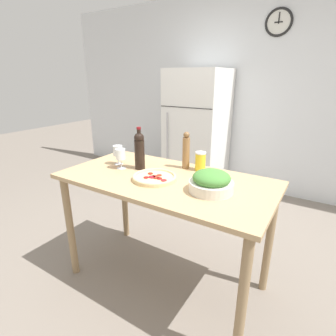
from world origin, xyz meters
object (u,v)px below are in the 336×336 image
at_px(wine_glass_far, 118,151).
at_px(salt_canister, 200,161).
at_px(pepper_mill, 186,151).
at_px(homemade_pizza, 154,177).
at_px(salad_bowl, 211,182).
at_px(wine_glass_near, 121,155).
at_px(wine_bottle, 139,150).
at_px(refrigerator, 197,132).

relative_size(wine_glass_far, salt_canister, 1.09).
distance_m(pepper_mill, homemade_pizza, 0.35).
distance_m(salad_bowl, homemade_pizza, 0.41).
bearing_deg(wine_glass_far, wine_glass_near, -36.41).
bearing_deg(wine_glass_near, wine_glass_far, 143.59).
bearing_deg(homemade_pizza, wine_glass_near, 171.26).
distance_m(wine_bottle, salad_bowl, 0.64).
distance_m(wine_glass_far, salt_canister, 0.65).
height_order(wine_glass_near, salt_canister, wine_glass_near).
xyz_separation_m(refrigerator, homemade_pizza, (0.60, -1.90, 0.07)).
bearing_deg(refrigerator, pepper_mill, -66.95).
height_order(pepper_mill, salt_canister, pepper_mill).
bearing_deg(salt_canister, homemade_pizza, -118.78).
relative_size(wine_bottle, homemade_pizza, 1.06).
bearing_deg(wine_glass_near, wine_bottle, 29.90).
xyz_separation_m(wine_bottle, pepper_mill, (0.29, 0.20, -0.01)).
height_order(wine_bottle, homemade_pizza, wine_bottle).
distance_m(wine_glass_far, homemade_pizza, 0.46).
height_order(wine_bottle, salad_bowl, wine_bottle).
distance_m(wine_bottle, homemade_pizza, 0.29).
relative_size(pepper_mill, salt_canister, 1.99).
xyz_separation_m(refrigerator, wine_glass_far, (0.17, -1.79, 0.16)).
height_order(refrigerator, wine_bottle, refrigerator).
height_order(wine_glass_far, salad_bowl, wine_glass_far).
bearing_deg(pepper_mill, homemade_pizza, -102.02).
height_order(wine_glass_far, salt_canister, wine_glass_far).
bearing_deg(wine_glass_near, salt_canister, 28.04).
relative_size(wine_glass_near, salad_bowl, 0.57).
bearing_deg(pepper_mill, wine_glass_far, -157.50).
relative_size(wine_bottle, wine_glass_far, 2.08).
bearing_deg(homemade_pizza, wine_glass_far, 164.94).
bearing_deg(pepper_mill, salt_canister, 6.15).
xyz_separation_m(wine_glass_near, salt_canister, (0.53, 0.28, -0.03)).
distance_m(refrigerator, salt_canister, 1.76).
bearing_deg(refrigerator, wine_bottle, -77.83).
distance_m(wine_bottle, wine_glass_far, 0.22).
relative_size(salad_bowl, homemade_pizza, 0.90).
height_order(homemade_pizza, salt_canister, salt_canister).
bearing_deg(homemade_pizza, refrigerator, 107.60).
height_order(wine_bottle, wine_glass_far, wine_bottle).
bearing_deg(wine_glass_far, salt_canister, 19.63).
bearing_deg(refrigerator, homemade_pizza, -72.40).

